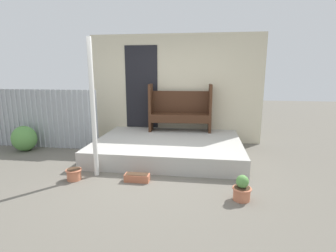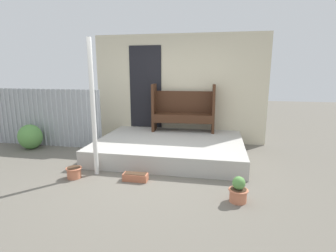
{
  "view_description": "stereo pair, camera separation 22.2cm",
  "coord_description": "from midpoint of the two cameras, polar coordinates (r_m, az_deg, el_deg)",
  "views": [
    {
      "loc": [
        0.91,
        -4.12,
        1.75
      ],
      "look_at": [
        0.27,
        0.39,
        0.78
      ],
      "focal_mm": 28.0,
      "sensor_mm": 36.0,
      "label": 1
    },
    {
      "loc": [
        1.12,
        -4.08,
        1.75
      ],
      "look_at": [
        0.27,
        0.39,
        0.78
      ],
      "focal_mm": 28.0,
      "sensor_mm": 36.0,
      "label": 2
    }
  ],
  "objects": [
    {
      "name": "ground_plane",
      "position": [
        4.57,
        -2.89,
        -10.5
      ],
      "size": [
        24.0,
        24.0,
        0.0
      ],
      "primitive_type": "plane",
      "color": "#666056"
    },
    {
      "name": "porch_slab",
      "position": [
        5.53,
        1.56,
        -4.65
      ],
      "size": [
        2.99,
        2.25,
        0.33
      ],
      "color": "#B2AFA8",
      "rests_on": "ground_plane"
    },
    {
      "name": "house_wall",
      "position": [
        6.46,
        2.95,
        8.02
      ],
      "size": [
        4.19,
        0.08,
        2.6
      ],
      "color": "beige",
      "rests_on": "ground_plane"
    },
    {
      "name": "fence_corrugated",
      "position": [
        6.79,
        -25.4,
        1.69
      ],
      "size": [
        3.09,
        0.05,
        1.34
      ],
      "color": "#9EA3A8",
      "rests_on": "ground_plane"
    },
    {
      "name": "support_post",
      "position": [
        4.45,
        -14.64,
        3.61
      ],
      "size": [
        0.08,
        0.08,
        2.26
      ],
      "color": "white",
      "rests_on": "ground_plane"
    },
    {
      "name": "bench",
      "position": [
        6.2,
        4.39,
        3.83
      ],
      "size": [
        1.47,
        0.48,
        1.11
      ],
      "rotation": [
        0.0,
        0.0,
        0.05
      ],
      "color": "#422616",
      "rests_on": "porch_slab"
    },
    {
      "name": "flower_pot_left",
      "position": [
        4.63,
        -18.48,
        -9.46
      ],
      "size": [
        0.26,
        0.26,
        0.19
      ],
      "color": "#C67251",
      "rests_on": "ground_plane"
    },
    {
      "name": "flower_pot_middle",
      "position": [
        3.79,
        16.74,
        -13.37
      ],
      "size": [
        0.27,
        0.27,
        0.36
      ],
      "color": "#C67251",
      "rests_on": "ground_plane"
    },
    {
      "name": "planter_box_rect",
      "position": [
        4.33,
        -5.62,
        -10.99
      ],
      "size": [
        0.4,
        0.16,
        0.13
      ],
      "color": "#B76647",
      "rests_on": "ground_plane"
    },
    {
      "name": "shrub_by_fence",
      "position": [
        6.65,
        -26.96,
        -2.09
      ],
      "size": [
        0.54,
        0.49,
        0.56
      ],
      "color": "#599347",
      "rests_on": "ground_plane"
    }
  ]
}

